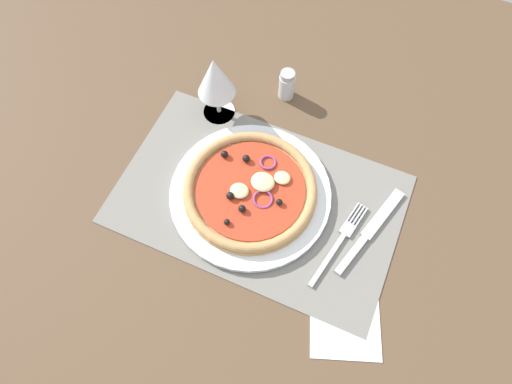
# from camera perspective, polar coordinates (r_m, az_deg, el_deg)

# --- Properties ---
(ground_plane) EXTENTS (1.90, 1.40, 0.02)m
(ground_plane) POSITION_cam_1_polar(r_m,az_deg,el_deg) (0.82, 0.31, -1.27)
(ground_plane) COLOR brown
(placemat) EXTENTS (0.51, 0.32, 0.00)m
(placemat) POSITION_cam_1_polar(r_m,az_deg,el_deg) (0.81, 0.32, -0.85)
(placemat) COLOR slate
(placemat) RESTS_ON ground_plane
(plate) EXTENTS (0.29, 0.29, 0.01)m
(plate) POSITION_cam_1_polar(r_m,az_deg,el_deg) (0.80, -0.88, -0.46)
(plate) COLOR white
(plate) RESTS_ON placemat
(pizza) EXTENTS (0.24, 0.24, 0.03)m
(pizza) POSITION_cam_1_polar(r_m,az_deg,el_deg) (0.79, -0.86, 0.08)
(pizza) COLOR tan
(pizza) RESTS_ON plate
(fork) EXTENTS (0.05, 0.18, 0.00)m
(fork) POSITION_cam_1_polar(r_m,az_deg,el_deg) (0.79, 10.87, -6.03)
(fork) COLOR #B2B5BA
(fork) RESTS_ON placemat
(knife) EXTENTS (0.07, 0.20, 0.01)m
(knife) POSITION_cam_1_polar(r_m,az_deg,el_deg) (0.80, 14.58, -4.72)
(knife) COLOR #B2B5BA
(knife) RESTS_ON placemat
(wine_glass) EXTENTS (0.07, 0.07, 0.15)m
(wine_glass) POSITION_cam_1_polar(r_m,az_deg,el_deg) (0.83, -5.29, 14.36)
(wine_glass) COLOR silver
(wine_glass) RESTS_ON ground_plane
(napkin) EXTENTS (0.14, 0.13, 0.00)m
(napkin) POSITION_cam_1_polar(r_m,az_deg,el_deg) (0.75, 11.45, -16.70)
(napkin) COLOR white
(napkin) RESTS_ON ground_plane
(pepper_shaker) EXTENTS (0.03, 0.03, 0.07)m
(pepper_shaker) POSITION_cam_1_polar(r_m,az_deg,el_deg) (0.91, 3.99, 13.64)
(pepper_shaker) COLOR silver
(pepper_shaker) RESTS_ON ground_plane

